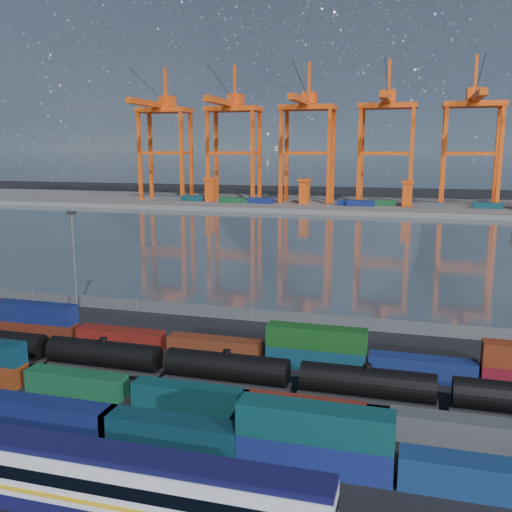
# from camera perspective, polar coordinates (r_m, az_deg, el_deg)

# --- Properties ---
(ground) EXTENTS (700.00, 700.00, 0.00)m
(ground) POSITION_cam_1_polar(r_m,az_deg,el_deg) (65.07, -7.37, -13.50)
(ground) COLOR black
(ground) RESTS_ON ground
(harbor_water) EXTENTS (700.00, 700.00, 0.00)m
(harbor_water) POSITION_cam_1_polar(r_m,az_deg,el_deg) (163.38, 7.14, 1.26)
(harbor_water) COLOR #34434B
(harbor_water) RESTS_ON ground
(far_quay) EXTENTS (700.00, 70.00, 2.00)m
(far_quay) POSITION_cam_1_polar(r_m,az_deg,el_deg) (266.74, 10.56, 5.02)
(far_quay) COLOR #514F4C
(far_quay) RESTS_ON ground
(distant_mountains) EXTENTS (2470.00, 1100.00, 520.00)m
(distant_mountains) POSITION_cam_1_polar(r_m,az_deg,el_deg) (1666.21, 17.73, 16.89)
(distant_mountains) COLOR #1E2630
(distant_mountains) RESTS_ON ground
(container_row_south) EXTENTS (140.42, 2.65, 5.65)m
(container_row_south) POSITION_cam_1_polar(r_m,az_deg,el_deg) (60.74, -21.62, -13.60)
(container_row_south) COLOR #434648
(container_row_south) RESTS_ON ground
(container_row_mid) EXTENTS (139.91, 2.36, 5.03)m
(container_row_mid) POSITION_cam_1_polar(r_m,az_deg,el_deg) (60.50, -5.38, -13.69)
(container_row_mid) COLOR #444649
(container_row_mid) RESTS_ON ground
(container_row_north) EXTENTS (141.94, 2.48, 5.28)m
(container_row_north) POSITION_cam_1_polar(r_m,az_deg,el_deg) (78.42, -11.72, -7.78)
(container_row_north) COLOR navy
(container_row_north) RESTS_ON ground
(tanker_string) EXTENTS (123.03, 3.12, 4.47)m
(tanker_string) POSITION_cam_1_polar(r_m,az_deg,el_deg) (75.55, -20.08, -8.77)
(tanker_string) COLOR black
(tanker_string) RESTS_ON ground
(waterfront_fence) EXTENTS (160.12, 0.12, 2.20)m
(waterfront_fence) POSITION_cam_1_polar(r_m,az_deg,el_deg) (89.52, -0.35, -5.90)
(waterfront_fence) COLOR #595B5E
(waterfront_fence) RESTS_ON ground
(yard_light_mast) EXTENTS (1.60, 0.40, 16.60)m
(yard_light_mast) POSITION_cam_1_polar(r_m,az_deg,el_deg) (98.27, -17.75, 0.06)
(yard_light_mast) COLOR slate
(yard_light_mast) RESTS_ON ground
(gantry_cranes) EXTENTS (199.78, 47.57, 64.42)m
(gantry_cranes) POSITION_cam_1_polar(r_m,az_deg,el_deg) (259.94, 9.03, 13.42)
(gantry_cranes) COLOR #EF4E10
(gantry_cranes) RESTS_ON ground
(quay_containers) EXTENTS (172.58, 10.99, 2.60)m
(quay_containers) POSITION_cam_1_polar(r_m,az_deg,el_deg) (253.38, 7.79, 5.33)
(quay_containers) COLOR navy
(quay_containers) RESTS_ON far_quay
(straddle_carriers) EXTENTS (140.00, 7.00, 11.10)m
(straddle_carriers) POSITION_cam_1_polar(r_m,az_deg,el_deg) (256.48, 9.85, 6.35)
(straddle_carriers) COLOR #EF4E10
(straddle_carriers) RESTS_ON far_quay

